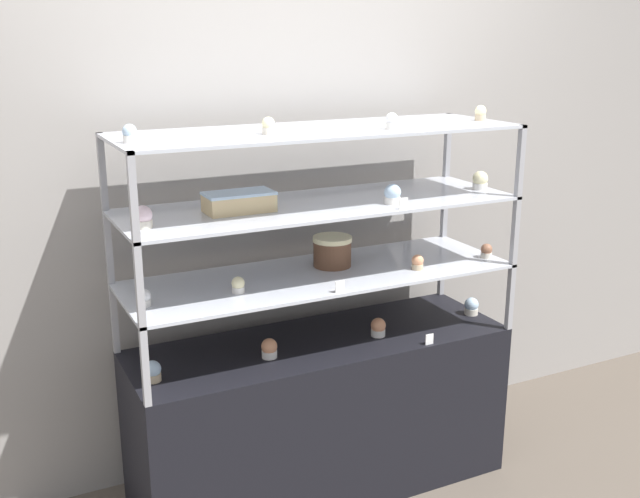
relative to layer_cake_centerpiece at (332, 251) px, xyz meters
name	(u,v)px	position (x,y,z in m)	size (l,w,h in m)	color
ground_plane	(320,484)	(-0.09, -0.06, -1.01)	(20.00, 20.00, 0.00)	brown
back_wall	(278,170)	(-0.09, 0.34, 0.29)	(8.00, 0.05, 2.60)	gray
display_base	(320,414)	(-0.09, -0.06, -0.68)	(1.55, 0.51, 0.67)	black
display_riser_lower	(320,277)	(-0.09, -0.06, -0.08)	(1.55, 0.51, 0.28)	#99999E
display_riser_middle	(320,207)	(-0.09, -0.06, 0.21)	(1.55, 0.51, 0.28)	#99999E
display_riser_upper	(320,133)	(-0.09, -0.06, 0.49)	(1.55, 0.51, 0.28)	#99999E
layer_cake_centerpiece	(332,251)	(0.00, 0.00, 0.00)	(0.16, 0.16, 0.12)	brown
sheet_cake_frosted	(239,202)	(-0.42, -0.06, 0.26)	(0.25, 0.14, 0.07)	#DBBC84
cupcake_0	(153,371)	(-0.79, -0.13, -0.31)	(0.06, 0.06, 0.08)	#CCB28C
cupcake_1	(269,349)	(-0.34, -0.13, -0.31)	(0.06, 0.06, 0.08)	white
cupcake_2	(378,327)	(0.14, -0.13, -0.31)	(0.06, 0.06, 0.08)	white
cupcake_3	(471,306)	(0.64, -0.10, -0.31)	(0.06, 0.06, 0.08)	beige
price_tag_0	(429,339)	(0.28, -0.30, -0.32)	(0.04, 0.00, 0.04)	white
cupcake_4	(144,298)	(-0.80, -0.12, -0.03)	(0.05, 0.05, 0.06)	white
cupcake_5	(238,285)	(-0.46, -0.14, -0.03)	(0.05, 0.05, 0.06)	white
cupcake_6	(418,262)	(0.28, -0.19, -0.03)	(0.05, 0.05, 0.06)	#CCB28C
cupcake_7	(486,251)	(0.63, -0.19, -0.03)	(0.05, 0.05, 0.06)	beige
price_tag_1	(340,287)	(-0.12, -0.30, -0.04)	(0.04, 0.00, 0.04)	white
cupcake_8	(143,217)	(-0.79, -0.15, 0.26)	(0.06, 0.06, 0.08)	beige
cupcake_9	(392,195)	(0.15, -0.20, 0.26)	(0.06, 0.06, 0.08)	white
cupcake_10	(480,181)	(0.63, -0.13, 0.26)	(0.06, 0.06, 0.08)	white
price_tag_2	(404,204)	(0.14, -0.30, 0.24)	(0.04, 0.00, 0.04)	white
cupcake_11	(130,134)	(-0.81, -0.13, 0.53)	(0.05, 0.05, 0.06)	white
cupcake_12	(268,126)	(-0.32, -0.13, 0.53)	(0.05, 0.05, 0.06)	beige
cupcake_13	(392,121)	(0.14, -0.20, 0.53)	(0.05, 0.05, 0.06)	white
cupcake_14	(480,113)	(0.62, -0.11, 0.53)	(0.05, 0.05, 0.06)	#CCB28C
price_tag_3	(422,125)	(0.21, -0.30, 0.53)	(0.04, 0.00, 0.04)	white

